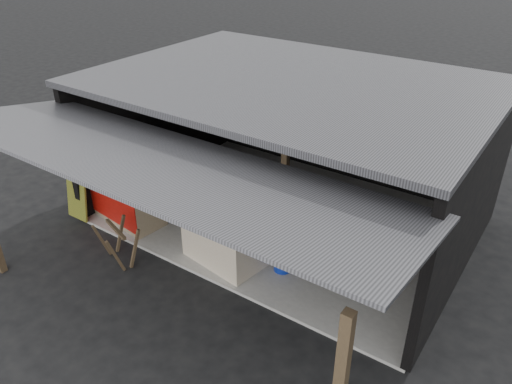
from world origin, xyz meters
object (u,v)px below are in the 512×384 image
Objects in this scene: white_crate at (255,210)px; neighbor_stall at (126,196)px; sawhorse at (117,240)px; water_barrel at (283,259)px; plastic_chair at (364,223)px; banana_table at (225,241)px.

white_crate is 0.62× the size of neighbor_stall.
neighbor_stall is 2.13× the size of sawhorse.
neighbor_stall reaches higher than water_barrel.
white_crate is 1.37× the size of plastic_chair.
neighbor_stall is at bearing -174.61° from water_barrel.
banana_table is 1.95m from sawhorse.
white_crate reaches higher than plastic_chair.
neighbor_stall is 1.46m from sawhorse.
banana_table reaches higher than water_barrel.
white_crate is at bearing 28.31° from neighbor_stall.
plastic_chair is at bearing 53.90° from banana_table.
neighbor_stall reaches higher than white_crate.
white_crate reaches higher than sawhorse.
water_barrel is (3.60, 0.34, -0.29)m from neighbor_stall.
neighbor_stall reaches higher than sawhorse.
white_crate is (-0.03, 1.00, 0.14)m from banana_table.
neighbor_stall is at bearing 148.86° from sawhorse.
banana_table is at bearing 6.76° from neighbor_stall.
plastic_chair reaches higher than water_barrel.
white_crate reaches higher than water_barrel.
neighbor_stall is at bearing -171.83° from banana_table.
sawhorse is (-1.58, -2.10, -0.14)m from white_crate.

